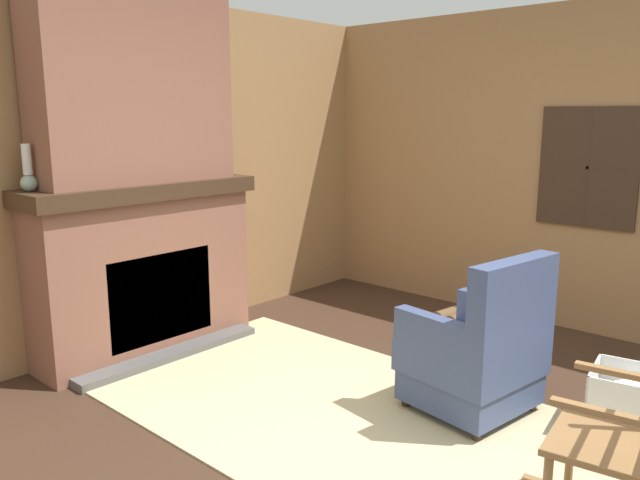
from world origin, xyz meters
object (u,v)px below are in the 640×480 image
armchair (478,355)px  laundry_basket (636,404)px  firewood_stack (458,325)px  rocking_chair (627,452)px  oil_lamp_vase (28,175)px  storage_case (214,167)px

armchair → laundry_basket: size_ratio=1.88×
firewood_stack → rocking_chair: bearing=-45.0°
laundry_basket → oil_lamp_vase: (-3.10, -1.77, 1.16)m
laundry_basket → oil_lamp_vase: oil_lamp_vase is taller
oil_lamp_vase → storage_case: bearing=90.0°
armchair → storage_case: 2.51m
laundry_basket → oil_lamp_vase: 3.75m
laundry_basket → storage_case: storage_case is taller
firewood_stack → oil_lamp_vase: 3.21m
laundry_basket → firewood_stack: bearing=154.5°
firewood_stack → storage_case: bearing=-147.9°
rocking_chair → laundry_basket: (-0.21, 0.97, -0.23)m
rocking_chair → laundry_basket: 1.02m
firewood_stack → laundry_basket: bearing=-25.5°
firewood_stack → oil_lamp_vase: size_ratio=1.45×
armchair → oil_lamp_vase: oil_lamp_vase is taller
rocking_chair → storage_case: storage_case is taller
laundry_basket → storage_case: bearing=-173.9°
armchair → rocking_chair: rocking_chair is taller
armchair → firewood_stack: (-0.69, 1.02, -0.25)m
armchair → laundry_basket: (0.77, 0.33, -0.17)m
rocking_chair → firewood_stack: rocking_chair is taller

